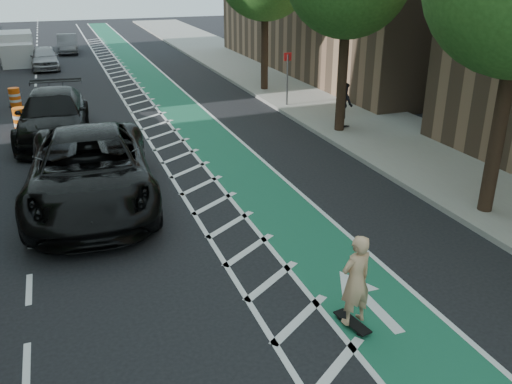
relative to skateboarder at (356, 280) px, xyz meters
name	(u,v)px	position (x,y,z in m)	size (l,w,h in m)	color
ground	(185,262)	(-2.30, 3.31, -0.97)	(120.00, 120.00, 0.00)	black
bike_lane	(200,129)	(0.70, 13.31, -0.97)	(2.00, 90.00, 0.01)	#1B5F42
buffer_strip	(163,133)	(-0.80, 13.31, -0.97)	(1.40, 90.00, 0.01)	silver
sidewalk_right	(345,113)	(7.20, 13.31, -0.90)	(5.00, 90.00, 0.15)	gray
curb_right	(293,118)	(4.75, 13.31, -0.89)	(0.12, 90.00, 0.16)	gray
sign_post	(287,78)	(5.30, 15.31, 0.38)	(0.35, 0.08, 2.47)	#4C4C4C
skateboard	(352,322)	(0.00, 0.00, -0.88)	(0.37, 0.85, 0.11)	black
skateboarder	(356,280)	(0.00, 0.00, 0.00)	(0.63, 0.41, 1.73)	tan
suv_near	(90,170)	(-3.89, 7.31, 0.00)	(3.22, 6.99, 1.94)	black
suv_far	(53,115)	(-4.70, 14.06, -0.11)	(2.43, 5.98, 1.74)	black
car_silver	(45,58)	(-4.90, 29.90, -0.28)	(1.63, 4.05, 1.38)	#9F9EA4
car_grey	(68,44)	(-3.26, 36.43, -0.31)	(1.40, 4.01, 1.32)	#5A5A5F
pedestrian	(344,104)	(6.02, 11.39, 0.03)	(0.83, 0.65, 1.71)	black
box_truck	(16,49)	(-6.60, 32.81, -0.08)	(2.30, 4.75, 1.94)	silver
barrel_a	(63,143)	(-4.50, 11.95, -0.56)	(0.65, 0.65, 0.88)	#F8590D
barrel_b	(21,121)	(-5.90, 15.32, -0.52)	(0.71, 0.71, 0.97)	orange
barrel_c	(15,98)	(-6.30, 19.89, -0.57)	(0.63, 0.63, 0.86)	#FA5A0D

